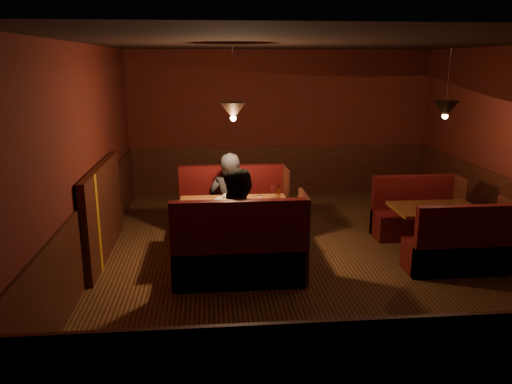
{
  "coord_description": "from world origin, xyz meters",
  "views": [
    {
      "loc": [
        -1.41,
        -6.43,
        2.68
      ],
      "look_at": [
        -0.8,
        0.11,
        0.95
      ],
      "focal_mm": 35.0,
      "sensor_mm": 36.0,
      "label": 1
    }
  ],
  "objects": [
    {
      "name": "main_bench_near",
      "position": [
        -1.07,
        -0.73,
        0.36
      ],
      "size": [
        1.64,
        0.59,
        1.12
      ],
      "color": "#4C0C0C",
      "rests_on": "ground"
    },
    {
      "name": "main_bench_far",
      "position": [
        -1.07,
        0.96,
        0.36
      ],
      "size": [
        1.64,
        0.59,
        1.12
      ],
      "color": "#4C0C0C",
      "rests_on": "ground"
    },
    {
      "name": "second_table",
      "position": [
        1.76,
        0.07,
        0.5
      ],
      "size": [
        1.2,
        0.77,
        0.68
      ],
      "color": "brown",
      "rests_on": "ground"
    },
    {
      "name": "room",
      "position": [
        -0.28,
        0.04,
        1.05
      ],
      "size": [
        6.02,
        7.02,
        2.92
      ],
      "color": "#36210D",
      "rests_on": "ground"
    },
    {
      "name": "diner_a",
      "position": [
        -1.14,
        0.68,
        0.87
      ],
      "size": [
        0.71,
        0.54,
        1.75
      ],
      "primitive_type": "imported",
      "rotation": [
        0.0,
        0.0,
        2.94
      ],
      "color": "black",
      "rests_on": "ground"
    },
    {
      "name": "diner_b",
      "position": [
        -1.04,
        -0.48,
        0.88
      ],
      "size": [
        1.03,
        0.91,
        1.75
      ],
      "primitive_type": "imported",
      "rotation": [
        0.0,
        0.0,
        -0.34
      ],
      "color": "black",
      "rests_on": "ground"
    },
    {
      "name": "second_bench_near",
      "position": [
        1.78,
        -0.65,
        0.3
      ],
      "size": [
        1.33,
        0.5,
        0.95
      ],
      "color": "#4C0C0C",
      "rests_on": "ground"
    },
    {
      "name": "second_bench_far",
      "position": [
        1.78,
        0.78,
        0.3
      ],
      "size": [
        1.33,
        0.5,
        0.95
      ],
      "color": "#4C0C0C",
      "rests_on": "ground"
    },
    {
      "name": "main_table",
      "position": [
        -1.09,
        0.12,
        0.62
      ],
      "size": [
        1.49,
        0.91,
        1.04
      ],
      "color": "brown",
      "rests_on": "ground"
    }
  ]
}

